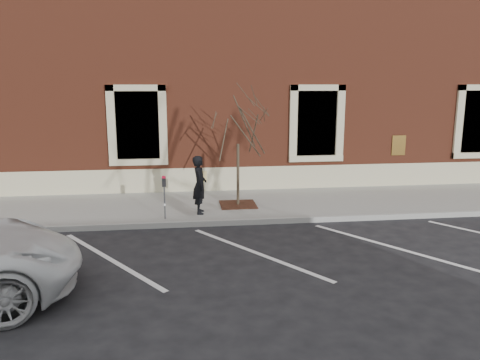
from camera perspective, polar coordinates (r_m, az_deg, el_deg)
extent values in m
plane|color=#28282B|center=(12.71, 0.34, -5.41)|extent=(120.00, 120.00, 0.00)
cube|color=gray|center=(14.36, -0.57, -3.08)|extent=(40.00, 3.50, 0.15)
cube|color=#9E9E99|center=(12.64, 0.37, -5.15)|extent=(40.00, 0.12, 0.15)
cube|color=brown|center=(19.86, -2.64, 12.44)|extent=(40.00, 8.50, 8.00)
cube|color=#C2BA94|center=(15.98, -1.31, 0.18)|extent=(40.00, 0.06, 0.80)
cube|color=black|center=(15.82, -12.34, 6.57)|extent=(1.40, 0.30, 2.20)
cube|color=#C2BA94|center=(15.80, -12.20, 2.18)|extent=(1.90, 0.20, 0.20)
cube|color=black|center=(16.41, 9.17, 6.87)|extent=(1.40, 0.30, 2.20)
cube|color=#C2BA94|center=(16.39, 9.20, 2.63)|extent=(1.90, 0.20, 0.20)
cube|color=black|center=(18.98, 26.94, 6.39)|extent=(1.40, 0.30, 2.20)
cube|color=#C2BA94|center=(18.97, 26.89, 2.73)|extent=(1.90, 0.20, 0.20)
imported|color=black|center=(13.08, -4.94, -0.58)|extent=(0.40, 0.60, 1.63)
cylinder|color=#595B60|center=(12.72, -9.17, -2.76)|extent=(0.04, 0.04, 0.89)
cube|color=black|center=(12.59, -9.25, -0.29)|extent=(0.11, 0.08, 0.23)
cube|color=red|center=(12.56, -9.27, 0.35)|extent=(0.10, 0.08, 0.05)
cube|color=white|center=(12.69, -9.17, -3.00)|extent=(0.04, 0.00, 0.06)
cube|color=#482117|center=(14.09, -0.24, -3.01)|extent=(1.07, 1.07, 0.03)
cylinder|color=#483A2B|center=(13.89, -0.25, 0.63)|extent=(0.08, 0.08, 1.85)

